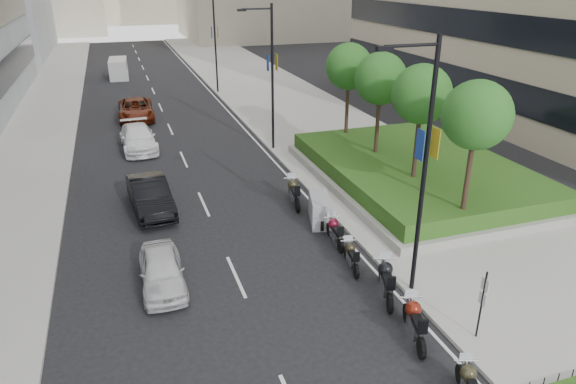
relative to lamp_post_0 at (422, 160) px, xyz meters
name	(u,v)px	position (x,y,z in m)	size (l,w,h in m)	color
ground	(310,333)	(-4.14, -1.00, -5.07)	(160.00, 160.00, 0.00)	black
sidewalk_right	(284,102)	(4.86, 29.00, -4.99)	(10.00, 100.00, 0.15)	#9E9B93
sidewalk_left	(23,123)	(-16.14, 29.00, -4.99)	(8.00, 100.00, 0.15)	#9E9B93
lane_edge	(225,108)	(-0.44, 29.00, -5.06)	(0.12, 100.00, 0.01)	silver
lane_centre	(163,113)	(-5.64, 29.00, -5.06)	(0.12, 100.00, 0.01)	silver
planter	(416,177)	(5.86, 9.00, -4.72)	(10.00, 14.00, 0.40)	gray
hedge	(417,167)	(5.86, 9.00, -4.12)	(9.40, 13.40, 0.80)	#1A4112
tree_0	(477,116)	(4.36, 3.00, 0.36)	(2.80, 2.80, 6.30)	#332319
tree_1	(422,95)	(4.36, 7.00, 0.36)	(2.80, 2.80, 6.30)	#332319
tree_2	(381,79)	(4.36, 11.00, 0.36)	(2.80, 2.80, 6.30)	#332319
tree_3	(349,67)	(4.36, 15.00, 0.36)	(2.80, 2.80, 6.30)	#332319
lamp_post_0	(422,160)	(0.00, 0.00, 0.00)	(2.34, 0.45, 9.00)	black
lamp_post_1	(270,71)	(0.00, 17.00, 0.00)	(2.34, 0.45, 9.00)	black
lamp_post_2	(213,38)	(0.00, 35.00, 0.00)	(2.34, 0.45, 9.00)	black
parking_sign	(482,301)	(0.66, -3.00, -3.61)	(0.06, 0.32, 2.50)	black
motorcycle_1	(414,321)	(-1.15, -2.26, -4.44)	(0.95, 2.30, 1.18)	black
motorcycle_2	(386,280)	(-0.89, 0.05, -4.41)	(1.07, 2.37, 1.23)	black
motorcycle_3	(351,256)	(-1.23, 2.19, -4.54)	(0.65, 1.96, 0.98)	black
motorcycle_4	(335,231)	(-1.06, 4.20, -4.50)	(0.71, 2.11, 1.05)	black
motorcycle_5	(320,210)	(-0.92, 6.26, -4.43)	(1.38, 2.25, 1.27)	black
motorcycle_6	(294,192)	(-1.37, 8.55, -4.41)	(0.81, 2.44, 1.22)	black
car_a	(162,270)	(-8.33, 3.24, -4.41)	(1.56, 3.87, 1.32)	silver
car_b	(150,196)	(-8.17, 10.03, -4.27)	(1.69, 4.84, 1.60)	black
car_c	(138,138)	(-8.11, 19.94, -4.31)	(2.11, 5.18, 1.50)	white
car_d	(136,109)	(-7.79, 27.69, -4.28)	(2.60, 5.64, 1.57)	#571B0A
delivery_van	(119,69)	(-8.52, 45.87, -4.12)	(2.08, 4.89, 2.02)	#BBBBBD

